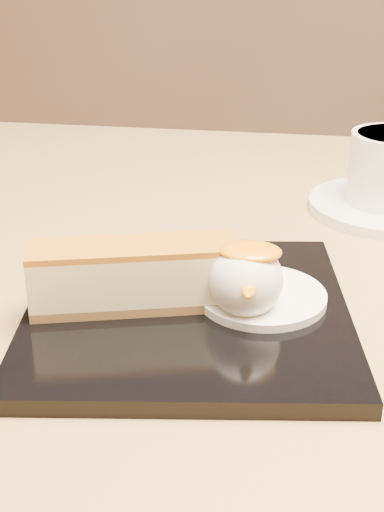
% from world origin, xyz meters
% --- Properties ---
extents(table, '(0.80, 0.80, 0.72)m').
position_xyz_m(table, '(0.00, 0.00, 0.56)').
color(table, black).
rests_on(table, ground).
extents(dessert_plate, '(0.25, 0.25, 0.01)m').
position_xyz_m(dessert_plate, '(-0.04, -0.10, 0.73)').
color(dessert_plate, black).
rests_on(dessert_plate, table).
extents(cheesecake, '(0.15, 0.07, 0.05)m').
position_xyz_m(cheesecake, '(-0.08, -0.10, 0.75)').
color(cheesecake, brown).
rests_on(cheesecake, dessert_plate).
extents(cream_smear, '(0.09, 0.09, 0.01)m').
position_xyz_m(cream_smear, '(0.01, -0.08, 0.73)').
color(cream_smear, white).
rests_on(cream_smear, dessert_plate).
extents(ice_cream_scoop, '(0.05, 0.05, 0.05)m').
position_xyz_m(ice_cream_scoop, '(-0.00, -0.10, 0.76)').
color(ice_cream_scoop, white).
rests_on(ice_cream_scoop, cream_smear).
extents(mango_sauce, '(0.04, 0.03, 0.01)m').
position_xyz_m(mango_sauce, '(0.00, -0.10, 0.78)').
color(mango_sauce, orange).
rests_on(mango_sauce, ice_cream_scoop).
extents(mint_sprig, '(0.03, 0.02, 0.00)m').
position_xyz_m(mint_sprig, '(-0.02, -0.06, 0.74)').
color(mint_sprig, '#2D8A42').
rests_on(mint_sprig, cream_smear).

